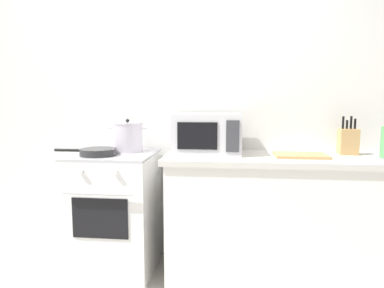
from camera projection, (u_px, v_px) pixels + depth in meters
name	position (u px, v px, depth m)	size (l,w,h in m)	color
back_wall	(203.00, 109.00, 2.78)	(4.40, 0.10, 2.50)	silver
lower_cabinet_right	(281.00, 220.00, 2.47)	(1.64, 0.56, 0.88)	white
countertop_right	(283.00, 159.00, 2.41)	(1.70, 0.60, 0.04)	beige
stove	(115.00, 213.00, 2.58)	(0.60, 0.64, 0.92)	white
stock_pot	(128.00, 137.00, 2.61)	(0.32, 0.23, 0.26)	silver
frying_pan	(97.00, 152.00, 2.43)	(0.46, 0.26, 0.05)	#28282B
microwave	(207.00, 134.00, 2.51)	(0.50, 0.37, 0.30)	silver
cutting_board	(300.00, 155.00, 2.38)	(0.36, 0.26, 0.02)	tan
knife_block	(348.00, 141.00, 2.46)	(0.13, 0.10, 0.28)	tan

